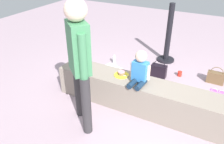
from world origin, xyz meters
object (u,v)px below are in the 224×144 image
at_px(water_bottle_far_side, 136,80).
at_px(party_cup_red, 180,74).
at_px(gift_bag, 216,99).
at_px(handbag_black_leather, 159,71).
at_px(cake_box_white, 111,71).
at_px(adult_standing, 79,56).
at_px(water_bottle_near_gift, 114,59).
at_px(child_seated, 140,69).
at_px(handbag_brown_canvas, 216,77).
at_px(cake_plate, 121,74).

bearing_deg(water_bottle_far_side, party_cup_red, 47.52).
distance_m(gift_bag, handbag_black_leather, 1.14).
bearing_deg(cake_box_white, water_bottle_far_side, -10.32).
bearing_deg(party_cup_red, gift_bag, -43.31).
bearing_deg(adult_standing, water_bottle_near_gift, 104.56).
height_order(adult_standing, handbag_black_leather, adult_standing).
distance_m(child_seated, cake_box_white, 1.26).
xyz_separation_m(adult_standing, handbag_brown_canvas, (1.48, 1.96, -0.90)).
bearing_deg(handbag_brown_canvas, handbag_black_leather, -164.69).
relative_size(gift_bag, handbag_brown_canvas, 0.95).
bearing_deg(water_bottle_near_gift, handbag_brown_canvas, 4.41).
height_order(gift_bag, handbag_brown_canvas, handbag_brown_canvas).
xyz_separation_m(cake_plate, handbag_black_leather, (0.29, 1.00, -0.36)).
bearing_deg(adult_standing, child_seated, 48.62).
bearing_deg(adult_standing, handbag_brown_canvas, 52.89).
height_order(child_seated, gift_bag, child_seated).
relative_size(water_bottle_far_side, cake_box_white, 0.61).
xyz_separation_m(cake_plate, cake_box_white, (-0.53, 0.65, -0.41)).
bearing_deg(water_bottle_far_side, water_bottle_near_gift, 141.84).
distance_m(water_bottle_far_side, handbag_brown_canvas, 1.42).
relative_size(adult_standing, cake_plate, 7.50).
xyz_separation_m(child_seated, handbag_black_leather, (-0.02, 1.08, -0.55)).
distance_m(cake_plate, water_bottle_far_side, 0.67).
distance_m(gift_bag, water_bottle_far_side, 1.31).
height_order(cake_plate, gift_bag, cake_plate).
distance_m(child_seated, party_cup_red, 1.47).
distance_m(cake_plate, cake_box_white, 0.93).
bearing_deg(cake_box_white, cake_plate, -50.85).
xyz_separation_m(water_bottle_near_gift, handbag_black_leather, (0.99, -0.11, 0.04)).
relative_size(adult_standing, handbag_black_leather, 4.93).
xyz_separation_m(water_bottle_far_side, cake_box_white, (-0.55, 0.10, -0.02)).
xyz_separation_m(adult_standing, cake_plate, (0.23, 0.69, -0.53)).
distance_m(adult_standing, cake_box_white, 1.66).
height_order(handbag_black_leather, handbag_brown_canvas, handbag_black_leather).
bearing_deg(party_cup_red, water_bottle_far_side, -132.48).
bearing_deg(gift_bag, water_bottle_near_gift, 164.63).
height_order(party_cup_red, handbag_black_leather, handbag_black_leather).
bearing_deg(handbag_brown_canvas, gift_bag, -83.10).
xyz_separation_m(water_bottle_far_side, party_cup_red, (0.61, 0.67, -0.05)).
bearing_deg(handbag_black_leather, cake_plate, -105.95).
relative_size(cake_box_white, handbag_brown_canvas, 1.07).
xyz_separation_m(gift_bag, water_bottle_far_side, (-1.31, -0.01, -0.03)).
bearing_deg(child_seated, gift_bag, 31.62).
distance_m(cake_box_white, handbag_brown_canvas, 1.88).
bearing_deg(water_bottle_near_gift, handbag_black_leather, -6.50).
bearing_deg(handbag_black_leather, handbag_brown_canvas, 15.31).
bearing_deg(adult_standing, water_bottle_far_side, 78.34).
height_order(adult_standing, water_bottle_far_side, adult_standing).
bearing_deg(handbag_black_leather, party_cup_red, 31.31).
bearing_deg(adult_standing, handbag_black_leather, 72.95).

